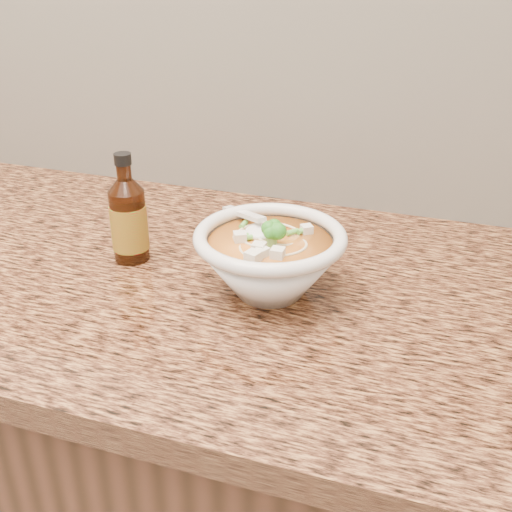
% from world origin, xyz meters
% --- Properties ---
extents(cabinet, '(4.00, 0.65, 0.86)m').
position_xyz_m(cabinet, '(0.00, 1.68, 0.43)').
color(cabinet, black).
rests_on(cabinet, ground).
extents(counter_slab, '(4.00, 0.68, 0.04)m').
position_xyz_m(counter_slab, '(0.00, 1.68, 0.88)').
color(counter_slab, '#A46D3C').
rests_on(counter_slab, cabinet).
extents(soup_bowl, '(0.21, 0.21, 0.12)m').
position_xyz_m(soup_bowl, '(0.35, 1.64, 0.95)').
color(soup_bowl, silver).
rests_on(soup_bowl, counter_slab).
extents(hot_sauce_bottle, '(0.06, 0.06, 0.17)m').
position_xyz_m(hot_sauce_bottle, '(0.12, 1.67, 0.96)').
color(hot_sauce_bottle, '#3B1808').
rests_on(hot_sauce_bottle, counter_slab).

